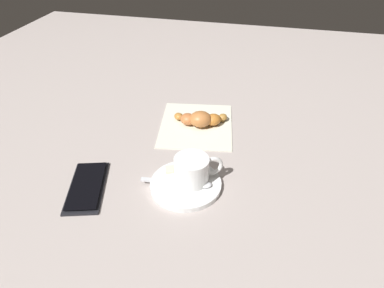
# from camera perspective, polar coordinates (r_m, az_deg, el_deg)

# --- Properties ---
(ground_plane) EXTENTS (1.80, 1.80, 0.00)m
(ground_plane) POSITION_cam_1_polar(r_m,az_deg,el_deg) (0.74, 1.28, -0.78)
(ground_plane) COLOR #AB9F99
(saucer) EXTENTS (0.13, 0.13, 0.01)m
(saucer) POSITION_cam_1_polar(r_m,az_deg,el_deg) (0.65, -0.90, -6.78)
(saucer) COLOR white
(saucer) RESTS_ON ground
(espresso_cup) EXTENTS (0.07, 0.09, 0.05)m
(espresso_cup) POSITION_cam_1_polar(r_m,az_deg,el_deg) (0.63, 0.12, -4.27)
(espresso_cup) COLOR white
(espresso_cup) RESTS_ON saucer
(teaspoon) EXTENTS (0.03, 0.13, 0.01)m
(teaspoon) POSITION_cam_1_polar(r_m,az_deg,el_deg) (0.64, -0.71, -6.55)
(teaspoon) COLOR silver
(teaspoon) RESTS_ON saucer
(sugar_packet) EXTENTS (0.04, 0.07, 0.01)m
(sugar_packet) POSITION_cam_1_polar(r_m,az_deg,el_deg) (0.67, -1.65, -4.15)
(sugar_packet) COLOR beige
(sugar_packet) RESTS_ON saucer
(napkin) EXTENTS (0.22, 0.20, 0.00)m
(napkin) POSITION_cam_1_polar(r_m,az_deg,el_deg) (0.81, 0.71, 3.22)
(napkin) COLOR silver
(napkin) RESTS_ON ground
(croissant) EXTENTS (0.08, 0.13, 0.04)m
(croissant) POSITION_cam_1_polar(r_m,az_deg,el_deg) (0.80, 1.44, 4.19)
(croissant) COLOR #B47531
(croissant) RESTS_ON napkin
(cell_phone) EXTENTS (0.15, 0.10, 0.01)m
(cell_phone) POSITION_cam_1_polar(r_m,az_deg,el_deg) (0.67, -17.13, -6.75)
(cell_phone) COLOR black
(cell_phone) RESTS_ON ground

